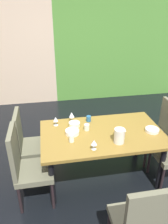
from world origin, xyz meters
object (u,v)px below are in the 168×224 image
(cup_north, at_px, (87,127))
(cup_near_shelf, at_px, (71,138))
(wine_glass_east, at_px, (56,120))
(serving_bowl_corner, at_px, (74,124))
(chair_head_near, at_px, (141,223))
(chair_right_far, at_px, (160,129))
(chair_left_far, at_px, (29,142))
(chair_left_near, at_px, (26,165))
(wine_glass_near_window, at_px, (72,115))
(pitcher_rear, at_px, (119,136))
(serving_bowl_south, at_px, (72,132))
(cup_right, at_px, (118,132))
(dining_table, at_px, (102,138))
(cup_center, at_px, (89,119))
(wine_glass_front, at_px, (94,143))
(serving_bowl_west, at_px, (152,130))

(cup_north, relative_size, cup_near_shelf, 0.88)
(wine_glass_east, bearing_deg, serving_bowl_corner, -14.13)
(chair_head_near, distance_m, chair_right_far, 1.74)
(chair_head_near, relative_size, chair_left_far, 1.04)
(chair_left_near, distance_m, chair_left_far, 0.50)
(wine_glass_near_window, relative_size, pitcher_rear, 0.79)
(chair_right_far, height_order, cup_north, chair_right_far)
(serving_bowl_south, relative_size, cup_right, 1.81)
(chair_head_near, height_order, serving_bowl_south, chair_head_near)
(dining_table, xyz_separation_m, chair_head_near, (0.04, -1.21, -0.09))
(wine_glass_east, relative_size, cup_near_shelf, 1.30)
(chair_head_near, bearing_deg, serving_bowl_corner, 104.48)
(cup_center, bearing_deg, cup_right, -56.47)
(serving_bowl_south, bearing_deg, cup_north, 16.32)
(wine_glass_front, distance_m, pitcher_rear, 0.34)
(chair_left_near, relative_size, serving_bowl_west, 5.82)
(chair_left_near, relative_size, chair_left_far, 1.04)
(cup_north, xyz_separation_m, pitcher_rear, (0.33, -0.35, 0.05))
(dining_table, height_order, cup_center, cup_center)
(wine_glass_front, bearing_deg, chair_left_far, 143.44)
(chair_left_far, height_order, cup_north, chair_left_far)
(wine_glass_east, distance_m, cup_center, 0.47)
(serving_bowl_west, relative_size, pitcher_rear, 0.95)
(chair_left_near, bearing_deg, serving_bowl_west, 95.78)
(chair_head_near, height_order, chair_left_far, chair_head_near)
(chair_left_near, height_order, chair_right_far, chair_left_near)
(serving_bowl_corner, bearing_deg, chair_left_near, -142.74)
(dining_table, xyz_separation_m, wine_glass_near_window, (-0.35, 0.37, 0.19))
(cup_right, relative_size, cup_near_shelf, 1.01)
(dining_table, xyz_separation_m, wine_glass_east, (-0.59, 0.30, 0.18))
(serving_bowl_south, bearing_deg, chair_right_far, 8.64)
(cup_right, height_order, cup_center, cup_right)
(wine_glass_front, xyz_separation_m, wine_glass_east, (-0.40, 0.64, -0.00))
(chair_left_near, xyz_separation_m, wine_glass_east, (0.40, 0.56, 0.27))
(cup_right, bearing_deg, pitcher_rear, -103.97)
(cup_near_shelf, bearing_deg, wine_glass_east, 110.63)
(dining_table, bearing_deg, chair_left_far, 165.55)
(chair_left_far, xyz_separation_m, cup_near_shelf, (0.56, -0.38, 0.24))
(wine_glass_east, bearing_deg, cup_north, -26.74)
(chair_head_near, bearing_deg, pitcher_rear, 83.80)
(serving_bowl_south, height_order, pitcher_rear, pitcher_rear)
(chair_right_far, bearing_deg, wine_glass_front, 116.67)
(chair_left_near, xyz_separation_m, chair_head_near, (1.02, -0.96, -0.00))
(chair_right_far, xyz_separation_m, cup_right, (-0.80, -0.36, 0.25))
(wine_glass_near_window, xyz_separation_m, serving_bowl_corner, (0.02, -0.13, -0.08))
(chair_left_near, relative_size, pitcher_rear, 5.55)
(chair_right_far, relative_size, wine_glass_near_window, 6.61)
(wine_glass_east, relative_size, cup_right, 1.29)
(chair_left_far, height_order, wine_glass_east, chair_left_far)
(chair_right_far, bearing_deg, cup_north, 97.27)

